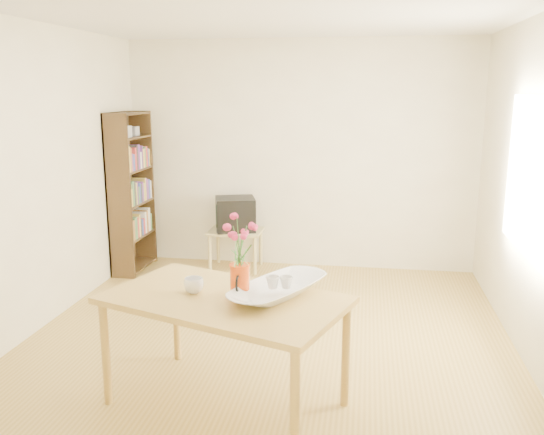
% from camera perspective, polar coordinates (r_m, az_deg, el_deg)
% --- Properties ---
extents(room, '(4.50, 4.50, 4.50)m').
position_cam_1_polar(room, '(4.43, -0.25, 2.97)').
color(room, olive).
rests_on(room, ground).
extents(table, '(1.70, 1.31, 0.75)m').
position_cam_1_polar(table, '(3.73, -4.72, -8.94)').
color(table, '#AE863B').
rests_on(table, ground).
extents(tv_stand, '(0.60, 0.45, 0.46)m').
position_cam_1_polar(tv_stand, '(6.65, -3.62, -1.85)').
color(tv_stand, tan).
rests_on(tv_stand, ground).
extents(bookshelf, '(0.28, 0.70, 1.80)m').
position_cam_1_polar(bookshelf, '(6.70, -13.72, 1.89)').
color(bookshelf, black).
rests_on(bookshelf, ground).
extents(pitcher, '(0.14, 0.22, 0.22)m').
position_cam_1_polar(pitcher, '(3.67, -3.20, -6.37)').
color(pitcher, '#D0410C').
rests_on(pitcher, table).
extents(flowers, '(0.25, 0.25, 0.35)m').
position_cam_1_polar(flowers, '(3.59, -3.26, -2.11)').
color(flowers, '#DE3467').
rests_on(flowers, pitcher).
extents(mug, '(0.14, 0.14, 0.10)m').
position_cam_1_polar(mug, '(3.78, -7.76, -6.68)').
color(mug, white).
rests_on(mug, table).
extents(bowl, '(0.72, 0.72, 0.50)m').
position_cam_1_polar(bowl, '(3.64, 0.68, -4.04)').
color(bowl, white).
rests_on(bowl, table).
extents(teacup_a, '(0.08, 0.08, 0.07)m').
position_cam_1_polar(teacup_a, '(3.66, 0.06, -4.72)').
color(teacup_a, white).
rests_on(teacup_a, bowl).
extents(teacup_b, '(0.10, 0.10, 0.07)m').
position_cam_1_polar(teacup_b, '(3.67, 1.42, -4.71)').
color(teacup_b, white).
rests_on(teacup_b, bowl).
extents(television, '(0.53, 0.51, 0.38)m').
position_cam_1_polar(television, '(6.60, -3.63, 0.42)').
color(television, black).
rests_on(television, tv_stand).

